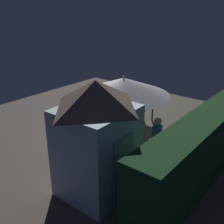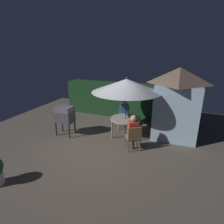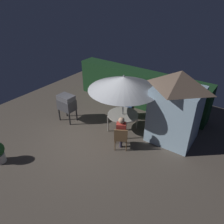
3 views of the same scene
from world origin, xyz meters
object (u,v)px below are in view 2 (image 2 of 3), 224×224
Objects in this scene: chair_near_shed at (134,136)px; person_in_blue at (124,110)px; patio_table at (125,120)px; bbq_grill at (65,115)px; garden_shed at (176,103)px; patio_umbrella at (126,85)px; person_in_red at (133,128)px; chair_far_side at (124,114)px.

person_in_blue is (-0.93, 1.96, 0.26)m from chair_near_shed.
person_in_blue is at bearing 109.69° from patio_table.
garden_shed is at bearing 18.71° from bbq_grill.
garden_shed is 2.04m from patio_umbrella.
chair_near_shed is at bearing -59.66° from person_in_red.
person_in_blue is at bearing -70.31° from chair_far_side.
patio_table is at bearing -160.70° from garden_shed.
garden_shed is 2.27× the size of patio_table.
garden_shed is 2.11m from person_in_red.
person_in_red is at bearing -64.81° from person_in_blue.
person_in_blue reaches higher than chair_near_shed.
chair_near_shed is 0.28m from person_in_red.
patio_table is 0.46× the size of patio_umbrella.
garden_shed reaches higher than person_in_blue.
chair_far_side is 0.28m from person_in_blue.
chair_far_side is at bearing 115.18° from chair_near_shed.
chair_near_shed is (0.59, -1.01, -1.54)m from patio_umbrella.
chair_far_side is at bearing 109.69° from person_in_blue.
patio_table is 1.18m from chair_near_shed.
patio_table is at bearing 90.00° from patio_umbrella.
chair_near_shed is 2.26m from chair_far_side.
garden_shed is 3.03× the size of chair_near_shed.
chair_far_side is (-0.37, 1.04, -1.54)m from patio_umbrella.
chair_far_side is at bearing 109.69° from patio_table.
person_in_red is at bearing -3.45° from bbq_grill.
person_in_red is at bearing -65.02° from chair_far_side.
bbq_grill reaches higher than chair_near_shed.
patio_table is 1.33× the size of chair_near_shed.
garden_shed is 2.16× the size of person_in_blue.
patio_umbrella is 2.19× the size of bbq_grill.
garden_shed is at bearing 51.02° from person_in_red.
chair_near_shed and chair_far_side have the same top height.
chair_far_side is 0.71× the size of person_in_red.
person_in_red reaches higher than patio_table.
person_in_red is at bearing -59.66° from patio_table.
chair_far_side is 0.71× the size of person_in_blue.
person_in_blue is (-0.34, 0.96, 0.10)m from patio_table.
patio_table is at bearing 120.34° from chair_near_shed.
patio_table is 1.00× the size of bbq_grill.
bbq_grill is 2.93m from chair_near_shed.
person_in_blue is at bearing 41.05° from bbq_grill.
bbq_grill is 1.33× the size of chair_near_shed.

